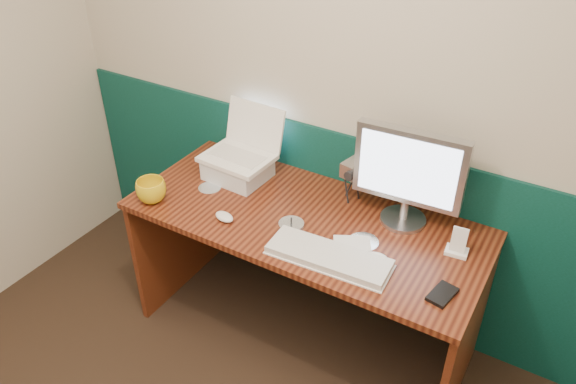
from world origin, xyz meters
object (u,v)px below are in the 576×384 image
Objects in this scene: monitor at (409,176)px; mug at (151,191)px; desk at (304,280)px; laptop at (236,135)px; keyboard at (329,257)px; camcorder at (352,181)px.

mug is at bearing -160.46° from monitor.
desk is 0.74m from monitor.
monitor is at bearing 7.84° from laptop.
laptop is at bearing 150.69° from keyboard.
monitor is at bearing 22.84° from mug.
monitor is at bearing 3.92° from camcorder.
monitor is 3.38× the size of mug.
monitor is 0.48m from keyboard.
camcorder is at bearing 168.73° from monitor.
desk is 3.22× the size of keyboard.
mug reaches higher than keyboard.
desk is at bearing -12.36° from laptop.
keyboard is 3.62× the size of mug.
monitor reaches higher than camcorder.
desk is 3.45× the size of monitor.
desk is at bearing 20.39° from mug.
laptop reaches higher than camcorder.
laptop is at bearing 58.88° from mug.
laptop is at bearing -178.26° from monitor.
desk is at bearing -156.38° from monitor.
keyboard is (0.22, -0.21, 0.39)m from desk.
desk is 8.15× the size of camcorder.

